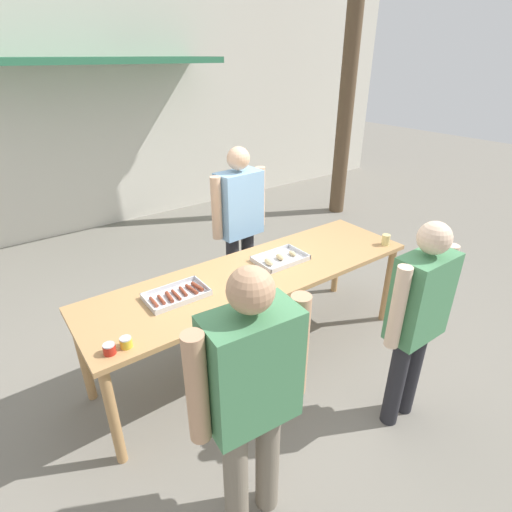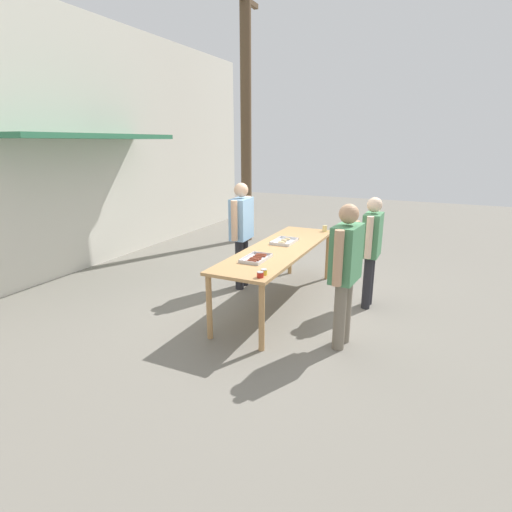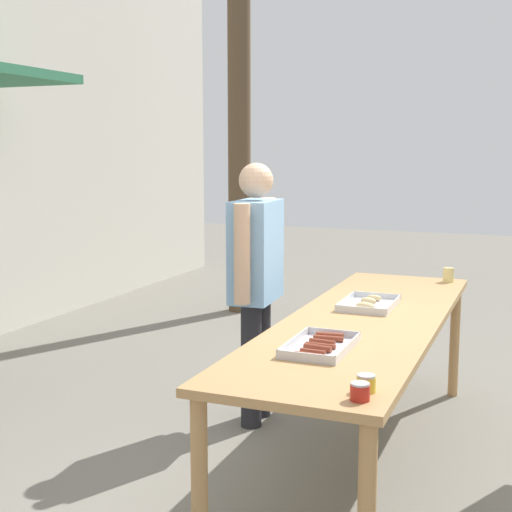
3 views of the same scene
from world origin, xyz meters
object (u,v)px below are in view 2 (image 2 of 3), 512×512
(food_tray_sausages, at_px, (256,259))
(beer_cup, at_px, (325,228))
(food_tray_buns, at_px, (284,242))
(person_server_behind_table, at_px, (242,227))
(utility_pole, at_px, (246,109))
(person_customer_with_cup, at_px, (371,243))
(condiment_jar_ketchup, at_px, (264,272))
(condiment_jar_mustard, at_px, (260,275))
(person_customer_holding_hotdog, at_px, (346,265))

(food_tray_sausages, bearing_deg, beer_cup, -9.58)
(food_tray_buns, height_order, person_server_behind_table, person_server_behind_table)
(food_tray_sausages, height_order, utility_pole, utility_pole)
(person_customer_with_cup, bearing_deg, food_tray_buns, -82.32)
(food_tray_buns, bearing_deg, person_customer_with_cup, -82.44)
(person_customer_with_cup, relative_size, utility_pole, 0.27)
(beer_cup, bearing_deg, food_tray_buns, 161.72)
(food_tray_sausages, height_order, food_tray_buns, food_tray_buns)
(condiment_jar_ketchup, relative_size, utility_pole, 0.01)
(beer_cup, height_order, person_server_behind_table, person_server_behind_table)
(condiment_jar_mustard, distance_m, person_customer_with_cup, 1.98)
(person_customer_with_cup, bearing_deg, person_customer_holding_hotdog, -2.63)
(condiment_jar_ketchup, bearing_deg, utility_pole, 28.70)
(food_tray_sausages, xyz_separation_m, person_customer_holding_hotdog, (-0.17, -1.18, 0.12))
(food_tray_buns, relative_size, condiment_jar_mustard, 5.95)
(utility_pole, bearing_deg, food_tray_buns, -144.88)
(condiment_jar_ketchup, distance_m, person_customer_holding_hotdog, 0.92)
(condiment_jar_mustard, bearing_deg, person_server_behind_table, 33.11)
(condiment_jar_ketchup, bearing_deg, person_server_behind_table, 34.74)
(food_tray_buns, distance_m, person_server_behind_table, 0.78)
(condiment_jar_mustard, relative_size, person_customer_with_cup, 0.05)
(condiment_jar_ketchup, bearing_deg, food_tray_buns, 12.69)
(food_tray_buns, distance_m, beer_cup, 1.07)
(condiment_jar_ketchup, xyz_separation_m, person_server_behind_table, (1.59, 1.10, 0.12))
(food_tray_sausages, distance_m, food_tray_buns, 0.98)
(condiment_jar_mustard, xyz_separation_m, person_customer_with_cup, (1.76, -0.91, 0.05))
(condiment_jar_mustard, height_order, person_customer_holding_hotdog, person_customer_holding_hotdog)
(beer_cup, relative_size, person_customer_with_cup, 0.06)
(utility_pole, bearing_deg, beer_cup, -129.50)
(beer_cup, bearing_deg, person_customer_holding_hotdog, -158.64)
(food_tray_sausages, bearing_deg, condiment_jar_mustard, -151.04)
(food_tray_sausages, distance_m, utility_pole, 5.08)
(condiment_jar_mustard, bearing_deg, person_customer_with_cup, -27.35)
(condiment_jar_ketchup, distance_m, beer_cup, 2.51)
(person_server_behind_table, distance_m, person_customer_holding_hotdog, 2.31)
(condiment_jar_ketchup, xyz_separation_m, utility_pole, (4.57, 2.50, 2.12))
(condiment_jar_ketchup, relative_size, person_server_behind_table, 0.04)
(condiment_jar_ketchup, xyz_separation_m, person_customer_holding_hotdog, (0.34, -0.85, 0.10))
(condiment_jar_mustard, bearing_deg, utility_pole, 28.18)
(food_tray_sausages, bearing_deg, food_tray_buns, -0.07)
(person_server_behind_table, bearing_deg, person_customer_with_cup, -92.06)
(person_customer_holding_hotdog, bearing_deg, beer_cup, -153.89)
(food_tray_buns, xyz_separation_m, utility_pole, (3.08, 2.17, 2.14))
(utility_pole, bearing_deg, person_server_behind_table, -154.84)
(food_tray_buns, xyz_separation_m, person_server_behind_table, (0.10, 0.76, 0.14))
(person_customer_with_cup, bearing_deg, utility_pole, -130.40)
(food_tray_buns, relative_size, person_customer_with_cup, 0.28)
(condiment_jar_ketchup, height_order, person_customer_holding_hotdog, person_customer_holding_hotdog)
(person_server_behind_table, bearing_deg, food_tray_sausages, -148.72)
(person_customer_holding_hotdog, bearing_deg, person_customer_with_cup, -178.01)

